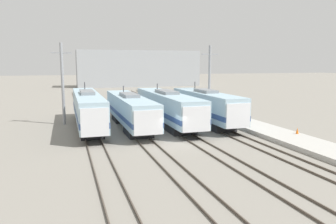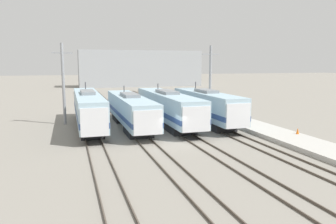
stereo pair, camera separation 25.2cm
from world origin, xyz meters
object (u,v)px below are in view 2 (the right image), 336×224
catenary_tower_left (63,83)px  catenary_tower_right (210,80)px  locomotive_center_left (131,110)px  locomotive_far_right (208,107)px  locomotive_center_right (168,107)px  traffic_cone (298,131)px  locomotive_far_left (88,109)px

catenary_tower_left → catenary_tower_right: same height
locomotive_center_left → locomotive_far_right: (9.44, -0.63, 0.13)m
locomotive_center_left → catenary_tower_left: (-7.39, 4.66, 3.07)m
locomotive_center_right → locomotive_center_left: bearing=-174.0°
catenary_tower_left → locomotive_center_right: bearing=-19.0°
catenary_tower_left → traffic_cone: bearing=-33.6°
locomotive_far_left → traffic_cone: bearing=-30.0°
locomotive_center_right → locomotive_far_left: bearing=175.7°
locomotive_center_right → catenary_tower_left: (-12.10, 4.17, 2.98)m
locomotive_far_left → locomotive_far_right: locomotive_far_left is taller
locomotive_far_right → traffic_cone: locomotive_far_right is taller
catenary_tower_left → catenary_tower_right: (19.48, 0.00, 0.00)m
catenary_tower_left → traffic_cone: (22.43, -14.88, -4.41)m
locomotive_center_right → locomotive_far_right: 4.85m
locomotive_far_left → locomotive_far_right: size_ratio=1.18×
traffic_cone → locomotive_center_left: bearing=145.8°
catenary_tower_right → catenary_tower_left: bearing=180.0°
locomotive_center_left → catenary_tower_right: size_ratio=1.84×
locomotive_center_right → catenary_tower_left: bearing=161.0°
catenary_tower_left → locomotive_far_right: bearing=-17.5°
locomotive_center_left → locomotive_far_right: size_ratio=1.12×
catenary_tower_right → traffic_cone: size_ratio=16.15×
locomotive_center_right → traffic_cone: size_ratio=31.55×
locomotive_far_left → catenary_tower_right: bearing=11.6°
locomotive_far_right → catenary_tower_left: 17.87m
locomotive_far_left → locomotive_far_right: 14.27m
locomotive_center_left → catenary_tower_left: catenary_tower_left is taller
locomotive_center_right → catenary_tower_right: catenary_tower_right is taller
locomotive_far_left → catenary_tower_right: size_ratio=1.93×
locomotive_center_left → catenary_tower_right: bearing=21.1°
locomotive_far_right → catenary_tower_left: bearing=162.5°
locomotive_far_left → traffic_cone: locomotive_far_left is taller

